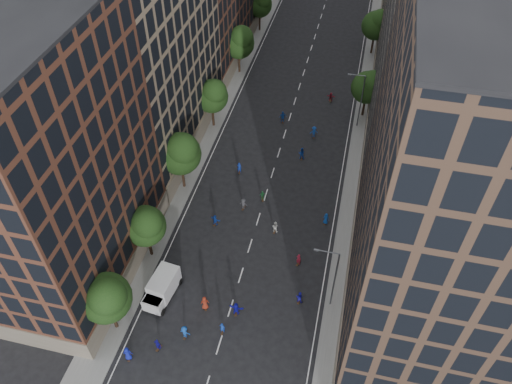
% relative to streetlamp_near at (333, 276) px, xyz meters
% --- Properties ---
extents(ground, '(240.00, 240.00, 0.00)m').
position_rel_streetlamp_near_xyz_m(ground, '(-10.37, 28.00, -5.17)').
color(ground, black).
rests_on(ground, ground).
extents(sidewalk_left, '(4.00, 105.00, 0.15)m').
position_rel_streetlamp_near_xyz_m(sidewalk_left, '(-22.37, 35.50, -5.09)').
color(sidewalk_left, slate).
rests_on(sidewalk_left, ground).
extents(sidewalk_right, '(4.00, 105.00, 0.15)m').
position_rel_streetlamp_near_xyz_m(sidewalk_right, '(1.63, 35.50, -5.09)').
color(sidewalk_right, slate).
rests_on(sidewalk_right, ground).
extents(bldg_left_a, '(14.00, 22.00, 30.00)m').
position_rel_streetlamp_near_xyz_m(bldg_left_a, '(-29.37, -1.00, 9.83)').
color(bldg_left_a, '#532E1F').
rests_on(bldg_left_a, ground).
extents(bldg_left_b, '(14.00, 26.00, 34.00)m').
position_rel_streetlamp_near_xyz_m(bldg_left_b, '(-29.37, 23.00, 11.83)').
color(bldg_left_b, '#826E55').
rests_on(bldg_left_b, ground).
extents(bldg_right_a, '(14.00, 30.00, 36.00)m').
position_rel_streetlamp_near_xyz_m(bldg_right_a, '(8.63, 3.00, 12.83)').
color(bldg_right_a, '#483326').
rests_on(bldg_right_a, ground).
extents(bldg_right_b, '(14.00, 28.00, 33.00)m').
position_rel_streetlamp_near_xyz_m(bldg_right_b, '(8.63, 32.00, 11.33)').
color(bldg_right_b, '#665D54').
rests_on(bldg_right_b, ground).
extents(tree_left_0, '(5.20, 5.20, 8.83)m').
position_rel_streetlamp_near_xyz_m(tree_left_0, '(-21.38, -8.15, 0.79)').
color(tree_left_0, black).
rests_on(tree_left_0, ground).
extents(tree_left_1, '(4.80, 4.80, 8.21)m').
position_rel_streetlamp_near_xyz_m(tree_left_1, '(-21.39, 1.86, 0.38)').
color(tree_left_1, black).
rests_on(tree_left_1, ground).
extents(tree_left_2, '(5.60, 5.60, 9.45)m').
position_rel_streetlamp_near_xyz_m(tree_left_2, '(-21.36, 13.83, 1.19)').
color(tree_left_2, black).
rests_on(tree_left_2, ground).
extents(tree_left_3, '(5.00, 5.00, 8.58)m').
position_rel_streetlamp_near_xyz_m(tree_left_3, '(-21.38, 27.85, 0.65)').
color(tree_left_3, black).
rests_on(tree_left_3, ground).
extents(tree_left_4, '(5.40, 5.40, 9.08)m').
position_rel_streetlamp_near_xyz_m(tree_left_4, '(-21.37, 43.84, 0.93)').
color(tree_left_4, black).
rests_on(tree_left_4, ground).
extents(tree_left_5, '(4.80, 4.80, 8.33)m').
position_rel_streetlamp_near_xyz_m(tree_left_5, '(-21.39, 59.86, 0.51)').
color(tree_left_5, black).
rests_on(tree_left_5, ground).
extents(tree_right_a, '(5.00, 5.00, 8.39)m').
position_rel_streetlamp_near_xyz_m(tree_right_a, '(1.02, 35.85, 0.46)').
color(tree_right_a, black).
rests_on(tree_right_a, ground).
extents(tree_right_b, '(5.20, 5.20, 8.83)m').
position_rel_streetlamp_near_xyz_m(tree_right_b, '(1.02, 55.85, 0.79)').
color(tree_right_b, black).
rests_on(tree_right_b, ground).
extents(streetlamp_near, '(2.64, 0.22, 9.06)m').
position_rel_streetlamp_near_xyz_m(streetlamp_near, '(0.00, 0.00, 0.00)').
color(streetlamp_near, '#595B60').
rests_on(streetlamp_near, ground).
extents(streetlamp_far, '(2.64, 0.22, 9.06)m').
position_rel_streetlamp_near_xyz_m(streetlamp_far, '(0.00, 33.00, 0.00)').
color(streetlamp_far, '#595B60').
rests_on(streetlamp_far, ground).
extents(cargo_van, '(3.05, 5.45, 2.77)m').
position_rel_streetlamp_near_xyz_m(cargo_van, '(-18.15, -3.11, -3.71)').
color(cargo_van, white).
rests_on(cargo_van, ground).
extents(skater_0, '(1.03, 0.81, 1.85)m').
position_rel_streetlamp_near_xyz_m(skater_0, '(-18.87, -11.00, -4.24)').
color(skater_0, '#131C9D').
rests_on(skater_0, ground).
extents(skater_1, '(0.58, 0.38, 1.57)m').
position_rel_streetlamp_near_xyz_m(skater_1, '(-10.44, -5.96, -4.38)').
color(skater_1, '#1438A4').
rests_on(skater_1, ground).
extents(skater_2, '(0.86, 0.72, 1.62)m').
position_rel_streetlamp_near_xyz_m(skater_2, '(-3.19, -0.42, -4.36)').
color(skater_2, '#161295').
rests_on(skater_2, ground).
extents(skater_3, '(1.19, 0.77, 1.74)m').
position_rel_streetlamp_near_xyz_m(skater_3, '(-14.07, -7.39, -4.30)').
color(skater_3, '#1548AD').
rests_on(skater_3, ground).
extents(skater_4, '(1.03, 0.68, 1.63)m').
position_rel_streetlamp_near_xyz_m(skater_4, '(-16.32, -9.32, -4.35)').
color(skater_4, '#171191').
rests_on(skater_4, ground).
extents(skater_5, '(1.65, 0.58, 1.76)m').
position_rel_streetlamp_near_xyz_m(skater_5, '(-9.59, -3.48, -4.29)').
color(skater_5, '#1816B9').
rests_on(skater_5, ground).
extents(skater_6, '(1.09, 0.91, 1.90)m').
position_rel_streetlamp_near_xyz_m(skater_6, '(-13.07, -3.60, -4.22)').
color(skater_6, maroon).
rests_on(skater_6, ground).
extents(skater_7, '(0.72, 0.59, 1.69)m').
position_rel_streetlamp_near_xyz_m(skater_7, '(-4.14, 4.65, -4.32)').
color(skater_7, maroon).
rests_on(skater_7, ground).
extents(skater_8, '(0.90, 0.74, 1.71)m').
position_rel_streetlamp_near_xyz_m(skater_8, '(-7.87, 8.94, -4.32)').
color(skater_8, beige).
rests_on(skater_8, ground).
extents(skater_9, '(1.13, 0.75, 1.64)m').
position_rel_streetlamp_near_xyz_m(skater_9, '(-12.68, 11.90, -4.35)').
color(skater_9, '#3C3C41').
rests_on(skater_9, ground).
extents(skater_10, '(0.95, 0.65, 1.50)m').
position_rel_streetlamp_near_xyz_m(skater_10, '(-10.60, 14.04, -4.42)').
color(skater_10, '#1D622F').
rests_on(skater_10, ground).
extents(skater_11, '(1.49, 0.90, 1.54)m').
position_rel_streetlamp_near_xyz_m(skater_11, '(-15.48, 8.39, -4.40)').
color(skater_11, '#123496').
rests_on(skater_11, ground).
extents(skater_12, '(0.94, 0.75, 1.67)m').
position_rel_streetlamp_near_xyz_m(skater_12, '(-1.87, 11.78, -4.33)').
color(skater_12, '#123F92').
rests_on(skater_12, ground).
extents(skater_13, '(0.67, 0.47, 1.72)m').
position_rel_streetlamp_near_xyz_m(skater_13, '(-14.97, 18.53, -4.31)').
color(skater_13, navy).
rests_on(skater_13, ground).
extents(skater_14, '(1.00, 0.82, 1.90)m').
position_rel_streetlamp_near_xyz_m(skater_14, '(-6.96, 23.45, -4.22)').
color(skater_14, '#143EA6').
rests_on(skater_14, ground).
extents(skater_15, '(1.35, 1.05, 1.85)m').
position_rel_streetlamp_near_xyz_m(skater_15, '(-5.96, 28.79, -4.24)').
color(skater_15, '#123C99').
rests_on(skater_15, ground).
extents(skater_16, '(1.22, 0.87, 1.93)m').
position_rel_streetlamp_near_xyz_m(skater_16, '(-11.26, 31.37, -4.20)').
color(skater_16, '#1649B5').
rests_on(skater_16, ground).
extents(skater_17, '(1.45, 0.51, 1.54)m').
position_rel_streetlamp_near_xyz_m(skater_17, '(-4.65, 38.82, -4.40)').
color(skater_17, maroon).
rests_on(skater_17, ground).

